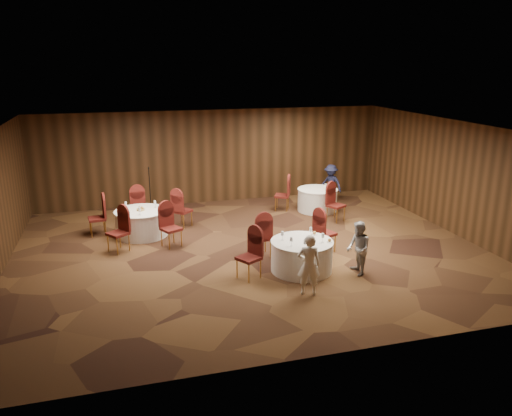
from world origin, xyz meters
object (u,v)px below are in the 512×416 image
object	(u,v)px
table_left	(141,223)
table_right	(317,200)
woman_a	(309,265)
woman_b	(358,248)
man_c	(331,184)
table_main	(302,256)
mic_stand	(151,203)

from	to	relation	value
table_left	table_right	world-z (taller)	same
table_right	woman_a	size ratio (longest dim) A/B	0.98
woman_a	table_left	bearing A→B (deg)	-38.13
table_right	woman_a	bearing A→B (deg)	-114.01
table_right	woman_a	distance (m)	6.24
woman_a	woman_b	world-z (taller)	woman_a
man_c	table_main	bearing A→B (deg)	-64.09
table_main	woman_a	world-z (taller)	woman_a
woman_a	man_c	xyz separation A→B (m)	(3.38, 6.55, -0.00)
table_left	mic_stand	distance (m)	1.67
table_right	woman_a	xyz separation A→B (m)	(-2.54, -5.70, 0.30)
woman_a	table_main	bearing A→B (deg)	-86.10
table_right	woman_b	distance (m)	5.14
table_main	woman_a	distance (m)	1.28
table_main	table_right	distance (m)	5.01
table_right	woman_b	world-z (taller)	woman_b
table_main	man_c	distance (m)	6.17
woman_b	mic_stand	bearing A→B (deg)	-138.08
table_main	table_left	distance (m)	4.99
woman_b	woman_a	bearing A→B (deg)	-60.72
woman_b	man_c	xyz separation A→B (m)	(1.90, 5.88, 0.03)
mic_stand	table_left	bearing A→B (deg)	-103.22
table_right	mic_stand	distance (m)	5.40
table_left	woman_a	xyz separation A→B (m)	(3.20, -4.76, 0.30)
table_right	table_left	bearing A→B (deg)	-170.72
table_main	woman_b	xyz separation A→B (m)	(1.18, -0.54, 0.26)
table_left	woman_a	world-z (taller)	woman_a
table_right	man_c	world-z (taller)	man_c
table_right	mic_stand	size ratio (longest dim) A/B	0.81
table_right	woman_b	size ratio (longest dim) A/B	1.04
woman_a	man_c	size ratio (longest dim) A/B	1.01
table_main	woman_b	world-z (taller)	woman_b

